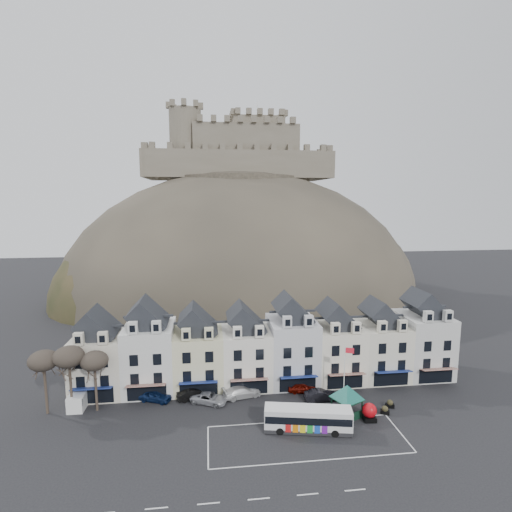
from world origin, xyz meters
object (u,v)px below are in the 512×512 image
(bus, at_px, (308,418))
(white_van, at_px, (80,398))
(flagpole, at_px, (345,372))
(car_black, at_px, (194,393))
(red_buoy, at_px, (369,412))
(car_white, at_px, (242,392))
(car_silver, at_px, (209,398))
(car_charcoal, at_px, (321,395))
(bus_shelter, at_px, (347,392))
(car_maroon, at_px, (302,388))
(car_navy, at_px, (155,396))

(bus, xyz_separation_m, white_van, (-28.04, 9.14, -0.54))
(flagpole, height_order, car_black, flagpole)
(red_buoy, bearing_deg, car_white, 152.90)
(car_black, xyz_separation_m, car_white, (6.40, -0.32, -0.01))
(flagpole, bearing_deg, car_silver, 171.13)
(car_white, bearing_deg, flagpole, -120.56)
(red_buoy, xyz_separation_m, car_charcoal, (-4.47, 5.43, -0.39))
(bus_shelter, relative_size, flagpole, 0.71)
(car_maroon, xyz_separation_m, car_charcoal, (1.94, -2.50, 0.04))
(bus, xyz_separation_m, flagpole, (6.13, 5.01, 3.08))
(flagpole, distance_m, car_silver, 18.14)
(car_black, distance_m, car_charcoal, 16.99)
(car_charcoal, bearing_deg, car_maroon, 37.17)
(bus, height_order, flagpole, flagpole)
(car_silver, relative_size, car_white, 0.91)
(car_white, xyz_separation_m, car_charcoal, (10.40, -2.18, -0.03))
(bus, distance_m, car_charcoal, 7.55)
(red_buoy, relative_size, car_silver, 0.45)
(car_white, height_order, car_charcoal, car_white)
(bus_shelter, distance_m, car_white, 14.18)
(bus, relative_size, car_charcoal, 2.35)
(red_buoy, relative_size, white_van, 0.48)
(red_buoy, xyz_separation_m, white_van, (-36.00, 7.93, -0.08))
(bus, height_order, car_maroon, bus)
(car_navy, distance_m, car_black, 5.20)
(white_van, relative_size, car_charcoal, 1.03)
(car_navy, xyz_separation_m, car_white, (11.60, -0.32, -0.00))
(car_silver, bearing_deg, car_black, 77.05)
(bus, relative_size, car_maroon, 2.59)
(flagpole, bearing_deg, car_charcoal, 148.30)
(bus, relative_size, car_white, 1.98)
(flagpole, relative_size, car_navy, 1.83)
(bus, height_order, white_van, bus)
(white_van, bearing_deg, red_buoy, -11.41)
(white_van, xyz_separation_m, car_maroon, (29.58, 0.00, -0.35))
(car_white, relative_size, car_maroon, 1.31)
(car_maroon, bearing_deg, car_silver, 105.66)
(white_van, bearing_deg, bus, -17.05)
(car_charcoal, bearing_deg, red_buoy, -141.19)
(car_black, relative_size, car_charcoal, 1.06)
(red_buoy, relative_size, car_white, 0.42)
(bus, distance_m, car_maroon, 9.31)
(white_van, distance_m, car_charcoal, 31.62)
(white_van, relative_size, car_silver, 0.95)
(car_black, bearing_deg, car_maroon, -104.79)
(car_silver, relative_size, car_maroon, 1.20)
(bus_shelter, bearing_deg, car_silver, 137.89)
(white_van, distance_m, car_white, 21.13)
(car_white, relative_size, car_charcoal, 1.19)
(red_buoy, relative_size, car_maroon, 0.55)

